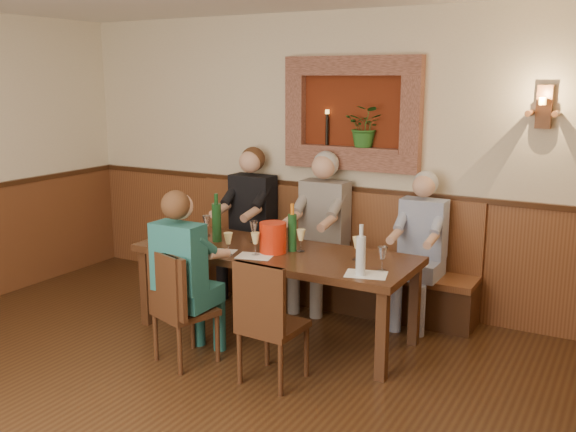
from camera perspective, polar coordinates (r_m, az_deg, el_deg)
name	(u,v)px	position (r m, az deg, el deg)	size (l,w,h in m)	color
room_shell	(108,131)	(3.78, -15.72, 7.25)	(6.04, 6.04, 2.82)	beige
wainscoting	(121,347)	(4.09, -14.65, -11.21)	(6.02, 6.02, 1.15)	brown
wall_niche	(355,118)	(6.12, 6.00, 8.62)	(1.36, 0.30, 1.06)	#5F200D
wall_sconce	(544,108)	(5.65, 21.79, 8.92)	(0.25, 0.20, 0.35)	brown
dining_table	(275,259)	(5.45, -1.18, -3.84)	(2.40, 0.90, 0.75)	#3B1C11
bench	(323,270)	(6.35, 3.16, -4.78)	(3.00, 0.45, 1.11)	#381E0F
chair_near_left	(184,330)	(5.13, -9.22, -9.94)	(0.51, 0.51, 0.91)	#3B1C11
chair_near_right	(272,346)	(4.76, -1.44, -11.50)	(0.43, 0.43, 0.93)	#3B1C11
person_bench_left	(248,233)	(6.56, -3.56, -1.54)	(0.45, 0.55, 1.50)	black
person_bench_mid	(320,243)	(6.17, 2.87, -2.41)	(0.45, 0.56, 1.50)	#605C58
person_bench_right	(419,263)	(5.84, 11.54, -4.08)	(0.40, 0.49, 1.38)	navy
person_chair_front	(187,291)	(5.05, -8.95, -6.62)	(0.40, 0.49, 1.37)	navy
spittoon_bucket	(273,238)	(5.34, -1.34, -1.93)	(0.22, 0.22, 0.26)	red
wine_bottle_green_a	(292,232)	(5.38, 0.38, -1.39)	(0.08, 0.08, 0.41)	#19471E
wine_bottle_green_b	(217,221)	(5.72, -6.36, -0.49)	(0.10, 0.10, 0.43)	#19471E
water_bottle	(361,255)	(4.75, 6.48, -3.45)	(0.08, 0.08, 0.39)	silver
tasting_sheet_a	(179,243)	(5.75, -9.63, -2.37)	(0.25, 0.18, 0.00)	white
tasting_sheet_b	(255,256)	(5.26, -2.97, -3.59)	(0.29, 0.21, 0.00)	white
tasting_sheet_c	(366,274)	(4.82, 6.95, -5.16)	(0.31, 0.22, 0.00)	white
tasting_sheet_d	(217,252)	(5.42, -6.30, -3.19)	(0.29, 0.21, 0.00)	white
wine_glass_0	(202,238)	(5.51, -7.67, -1.95)	(0.08, 0.08, 0.19)	#FFE998
wine_glass_1	(357,248)	(5.16, 6.15, -2.89)	(0.08, 0.08, 0.19)	#FFE998
wine_glass_2	(207,226)	(5.95, -7.24, -0.86)	(0.08, 0.08, 0.19)	white
wine_glass_3	(228,244)	(5.29, -5.33, -2.50)	(0.08, 0.08, 0.19)	#FFE998
wine_glass_4	(382,259)	(4.89, 8.38, -3.80)	(0.08, 0.08, 0.19)	white
wine_glass_5	(301,241)	(5.38, 1.16, -2.19)	(0.08, 0.08, 0.19)	#FFE998
wine_glass_6	(164,231)	(5.83, -10.98, -1.28)	(0.08, 0.08, 0.19)	#FFE998
wine_glass_7	(255,244)	(5.28, -2.92, -2.49)	(0.08, 0.08, 0.19)	#FFE998
wine_glass_8	(254,232)	(5.69, -3.06, -1.39)	(0.08, 0.08, 0.19)	white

